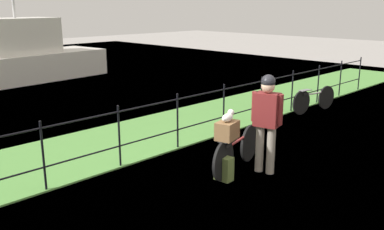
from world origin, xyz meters
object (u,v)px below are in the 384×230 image
at_px(bicycle_main, 237,151).
at_px(bicycle_parked, 314,99).
at_px(terrier_dog, 228,117).
at_px(cyclist_person, 267,115).
at_px(wooden_crate, 227,130).
at_px(moored_boat_near, 19,59).
at_px(backpack_on_paving, 224,168).

distance_m(bicycle_main, bicycle_parked, 4.79).
xyz_separation_m(terrier_dog, cyclist_person, (0.61, -0.31, -0.04)).
xyz_separation_m(wooden_crate, cyclist_person, (0.64, -0.31, 0.19)).
bearing_deg(terrier_dog, cyclist_person, -27.08).
relative_size(cyclist_person, moored_boat_near, 0.25).
bearing_deg(bicycle_parked, bicycle_main, -166.31).
distance_m(cyclist_person, backpack_on_paving, 1.13).
bearing_deg(terrier_dog, bicycle_parked, 13.69).
bearing_deg(moored_boat_near, wooden_crate, -97.59).
relative_size(wooden_crate, terrier_dog, 1.19).
relative_size(bicycle_main, terrier_dog, 5.14).
xyz_separation_m(wooden_crate, backpack_on_paving, (-0.10, -0.03, -0.62)).
distance_m(terrier_dog, bicycle_parked, 5.20).
xyz_separation_m(backpack_on_paving, bicycle_parked, (5.13, 1.26, 0.14)).
bearing_deg(backpack_on_paving, bicycle_main, 99.70).
height_order(bicycle_main, wooden_crate, wooden_crate).
distance_m(wooden_crate, terrier_dog, 0.22).
distance_m(wooden_crate, moored_boat_near, 11.47).
bearing_deg(terrier_dog, bicycle_main, 13.66).
xyz_separation_m(cyclist_person, backpack_on_paving, (-0.74, 0.27, -0.80)).
distance_m(backpack_on_paving, bicycle_parked, 5.28).
bearing_deg(cyclist_person, moored_boat_near, 85.70).
distance_m(terrier_dog, moored_boat_near, 11.46).
bearing_deg(wooden_crate, terrier_dog, 13.66).
bearing_deg(moored_boat_near, terrier_dog, -97.48).
relative_size(wooden_crate, bicycle_parked, 0.23).
xyz_separation_m(terrier_dog, bicycle_parked, (5.00, 1.22, -0.70)).
bearing_deg(wooden_crate, backpack_on_paving, -161.62).
xyz_separation_m(bicycle_main, terrier_dog, (-0.34, -0.08, 0.69)).
relative_size(terrier_dog, cyclist_person, 0.19).
height_order(bicycle_main, cyclist_person, cyclist_person).
distance_m(terrier_dog, cyclist_person, 0.69).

